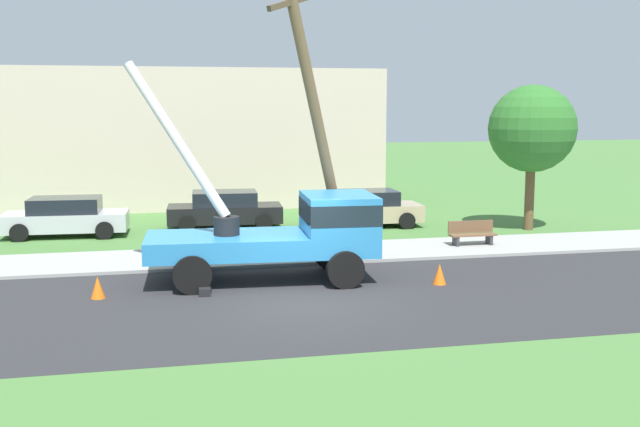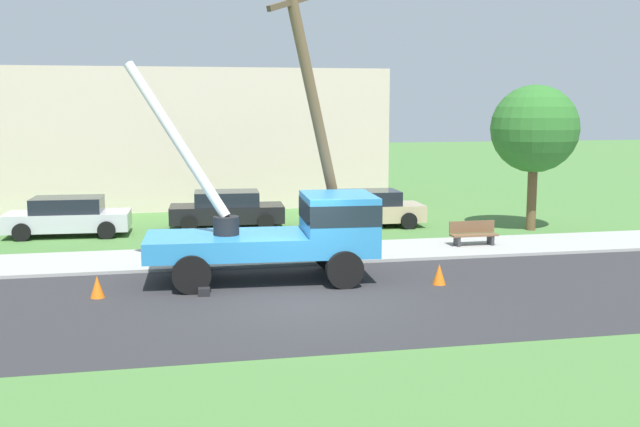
% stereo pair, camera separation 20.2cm
% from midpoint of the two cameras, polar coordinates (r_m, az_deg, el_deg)
% --- Properties ---
extents(ground_plane, '(120.00, 120.00, 0.00)m').
position_cam_midpoint_polar(ground_plane, '(30.44, -5.20, -0.89)').
color(ground_plane, '#477538').
extents(road_asphalt, '(80.00, 8.08, 0.01)m').
position_cam_midpoint_polar(road_asphalt, '(18.81, -0.92, -6.60)').
color(road_asphalt, '#2B2B2D').
rests_on(road_asphalt, ground).
extents(sidewalk_strip, '(80.00, 3.18, 0.10)m').
position_cam_midpoint_polar(sidewalk_strip, '(24.21, -3.45, -3.13)').
color(sidewalk_strip, '#9E9E99').
rests_on(sidewalk_strip, ground).
extents(utility_truck, '(6.75, 3.21, 5.98)m').
position_cam_midpoint_polar(utility_truck, '(20.85, -1.85, -1.18)').
color(utility_truck, '#2D84C6').
rests_on(utility_truck, ground).
extents(leaning_utility_pole, '(2.91, 2.05, 8.71)m').
position_cam_midpoint_polar(leaning_utility_pole, '(22.12, -0.00, 7.32)').
color(leaning_utility_pole, brown).
rests_on(leaning_utility_pole, ground).
extents(traffic_cone_ahead, '(0.36, 0.36, 0.56)m').
position_cam_midpoint_polar(traffic_cone_ahead, '(20.73, 9.19, -4.52)').
color(traffic_cone_ahead, orange).
rests_on(traffic_cone_ahead, ground).
extents(traffic_cone_behind, '(0.36, 0.36, 0.56)m').
position_cam_midpoint_polar(traffic_cone_behind, '(19.86, -16.07, -5.30)').
color(traffic_cone_behind, orange).
rests_on(traffic_cone_behind, ground).
extents(parked_sedan_silver, '(4.48, 2.16, 1.42)m').
position_cam_midpoint_polar(parked_sedan_silver, '(29.30, -18.17, -0.22)').
color(parked_sedan_silver, '#B7B7BF').
rests_on(parked_sedan_silver, ground).
extents(parked_sedan_black, '(4.51, 2.21, 1.42)m').
position_cam_midpoint_polar(parked_sedan_black, '(29.95, -6.80, 0.32)').
color(parked_sedan_black, black).
rests_on(parked_sedan_black, ground).
extents(parked_sedan_tan, '(4.45, 2.11, 1.42)m').
position_cam_midpoint_polar(parked_sedan_tan, '(30.00, 3.72, 0.37)').
color(parked_sedan_tan, tan).
rests_on(parked_sedan_tan, ground).
extents(park_bench, '(1.60, 0.45, 0.90)m').
position_cam_midpoint_polar(park_bench, '(26.07, 11.63, -1.54)').
color(park_bench, brown).
rests_on(park_bench, ground).
extents(roadside_tree_far, '(3.30, 3.30, 5.52)m').
position_cam_midpoint_polar(roadside_tree_far, '(29.97, 15.96, 6.08)').
color(roadside_tree_far, brown).
rests_on(roadside_tree_far, ground).
extents(lowrise_building_backdrop, '(18.00, 6.00, 6.40)m').
position_cam_midpoint_polar(lowrise_building_backdrop, '(37.29, -9.45, 5.67)').
color(lowrise_building_backdrop, beige).
rests_on(lowrise_building_backdrop, ground).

